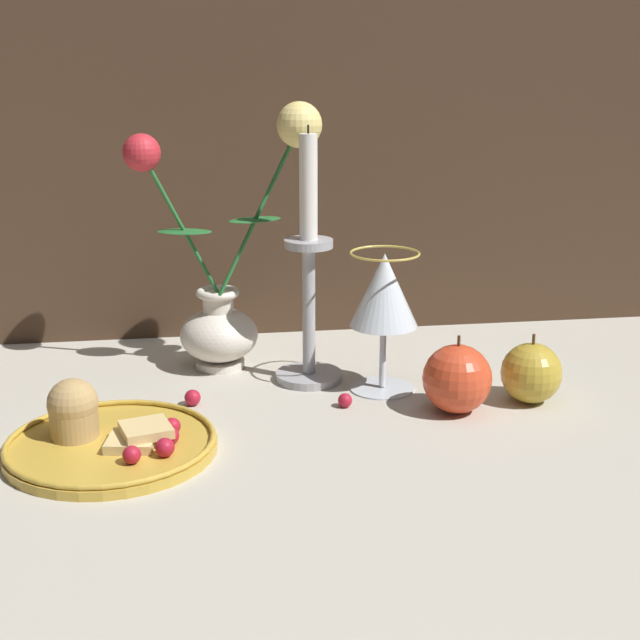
# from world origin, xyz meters

# --- Properties ---
(ground_plane) EXTENTS (2.40, 2.40, 0.00)m
(ground_plane) POSITION_xyz_m (0.00, 0.00, 0.00)
(ground_plane) COLOR #B7B2A3
(ground_plane) RESTS_ON ground
(vase) EXTENTS (0.25, 0.10, 0.34)m
(vase) POSITION_xyz_m (-0.10, 0.15, 0.11)
(vase) COLOR silver
(vase) RESTS_ON ground_plane
(plate_with_pastries) EXTENTS (0.22, 0.22, 0.07)m
(plate_with_pastries) POSITION_xyz_m (-0.23, -0.09, 0.02)
(plate_with_pastries) COLOR gold
(plate_with_pastries) RESTS_ON ground_plane
(wine_glass) EXTENTS (0.08, 0.08, 0.17)m
(wine_glass) POSITION_xyz_m (0.09, 0.05, 0.12)
(wine_glass) COLOR silver
(wine_glass) RESTS_ON ground_plane
(candlestick) EXTENTS (0.08, 0.08, 0.32)m
(candlestick) POSITION_xyz_m (0.01, 0.09, 0.12)
(candlestick) COLOR #A3A3A8
(candlestick) RESTS_ON ground_plane
(apple_beside_vase) EXTENTS (0.07, 0.07, 0.08)m
(apple_beside_vase) POSITION_xyz_m (0.26, -0.02, 0.04)
(apple_beside_vase) COLOR #B2932D
(apple_beside_vase) RESTS_ON ground_plane
(apple_near_glass) EXTENTS (0.08, 0.08, 0.09)m
(apple_near_glass) POSITION_xyz_m (0.16, -0.04, 0.04)
(apple_near_glass) COLOR #D14223
(apple_near_glass) RESTS_ON ground_plane
(berry_near_plate) EXTENTS (0.02, 0.02, 0.02)m
(berry_near_plate) POSITION_xyz_m (-0.14, 0.03, 0.01)
(berry_near_plate) COLOR #AD192D
(berry_near_plate) RESTS_ON ground_plane
(berry_front_center) EXTENTS (0.02, 0.02, 0.02)m
(berry_front_center) POSITION_xyz_m (0.03, -0.01, 0.01)
(berry_front_center) COLOR #AD192D
(berry_front_center) RESTS_ON ground_plane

